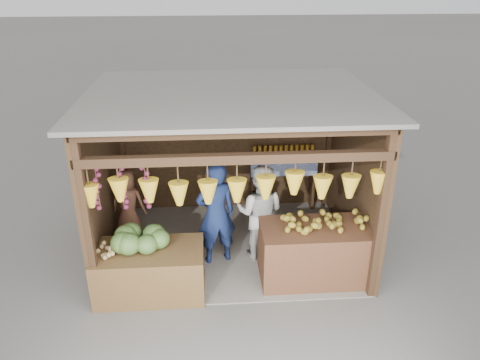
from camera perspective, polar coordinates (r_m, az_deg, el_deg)
name	(u,v)px	position (r m, az deg, el deg)	size (l,w,h in m)	color
ground	(232,246)	(8.07, -1.00, -8.07)	(80.00, 80.00, 0.00)	#514F49
stall_structure	(229,157)	(7.26, -1.34, 2.86)	(4.30, 3.30, 2.66)	slate
back_shelf	(283,168)	(8.89, 5.27, 1.48)	(1.25, 0.32, 1.32)	#382314
counter_left	(150,271)	(6.98, -10.90, -10.85)	(1.55, 0.85, 0.72)	#4E321A
counter_right	(317,253)	(7.20, 9.39, -8.74)	(1.71, 0.85, 0.88)	#4B2B19
stool	(132,242)	(8.12, -12.99, -7.35)	(0.30, 0.30, 0.28)	black
man_standing	(216,214)	(7.27, -2.94, -4.15)	(0.63, 0.41, 1.72)	navy
woman_standing	(260,213)	(7.42, 2.44, -3.98)	(0.78, 0.61, 1.61)	silver
vendor_seated	(128,204)	(7.77, -13.49, -2.84)	(0.57, 0.37, 1.16)	brown
melon_pile	(140,238)	(6.78, -12.06, -6.88)	(1.00, 0.50, 0.32)	#1A4612
tanfruit_pile	(105,250)	(6.79, -16.09, -8.22)	(0.34, 0.40, 0.13)	#A9904E
mango_pile	(326,220)	(6.95, 10.47, -4.84)	(1.40, 0.64, 0.22)	#C6741A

